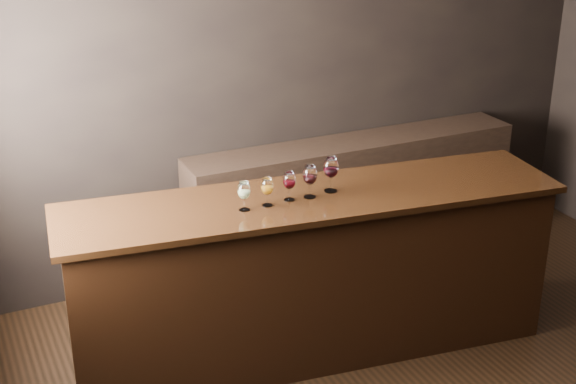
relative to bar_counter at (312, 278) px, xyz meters
name	(u,v)px	position (x,y,z in m)	size (l,w,h in m)	color
room_shell	(442,108)	(0.25, -0.86, 1.29)	(5.02, 4.52, 2.81)	black
bar_counter	(312,278)	(0.00, 0.00, 0.00)	(2.94, 0.64, 1.03)	black
bar_top	(313,198)	(0.00, 0.00, 0.53)	(3.04, 0.71, 0.04)	black
back_bar_shelf	(353,199)	(0.88, 1.05, -0.04)	(2.65, 0.40, 0.95)	black
glass_white	(244,191)	(-0.45, -0.03, 0.67)	(0.07, 0.07, 0.17)	white
glass_amber	(267,187)	(-0.30, -0.02, 0.67)	(0.07, 0.07, 0.17)	white
glass_red_a	(289,181)	(-0.16, 0.00, 0.67)	(0.08, 0.08, 0.18)	white
glass_red_b	(310,176)	(-0.03, -0.02, 0.69)	(0.09, 0.09, 0.20)	white
glass_red_c	(331,168)	(0.13, 0.01, 0.70)	(0.09, 0.09, 0.22)	white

